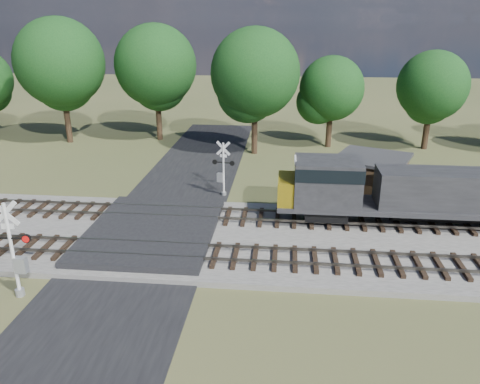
# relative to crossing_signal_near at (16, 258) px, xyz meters

# --- Properties ---
(ground) EXTENTS (160.00, 160.00, 0.00)m
(ground) POSITION_rel_crossing_signal_near_xyz_m (4.15, 5.94, -1.91)
(ground) COLOR #454F2A
(ground) RESTS_ON ground
(ballast_bed) EXTENTS (140.00, 10.00, 0.30)m
(ballast_bed) POSITION_rel_crossing_signal_near_xyz_m (14.15, 6.44, -1.76)
(ballast_bed) COLOR gray
(ballast_bed) RESTS_ON ground
(road) EXTENTS (7.00, 60.00, 0.08)m
(road) POSITION_rel_crossing_signal_near_xyz_m (4.15, 5.94, -1.87)
(road) COLOR black
(road) RESTS_ON ground
(crossing_panel) EXTENTS (7.00, 9.00, 0.62)m
(crossing_panel) POSITION_rel_crossing_signal_near_xyz_m (4.15, 6.44, -1.60)
(crossing_panel) COLOR #262628
(crossing_panel) RESTS_ON ground
(track_near) EXTENTS (140.00, 2.60, 0.33)m
(track_near) POSITION_rel_crossing_signal_near_xyz_m (7.27, 3.94, -1.50)
(track_near) COLOR black
(track_near) RESTS_ON ballast_bed
(track_far) EXTENTS (140.00, 2.60, 0.33)m
(track_far) POSITION_rel_crossing_signal_near_xyz_m (7.27, 8.94, -1.50)
(track_far) COLOR black
(track_far) RESTS_ON ballast_bed
(crossing_signal_near) EXTENTS (1.85, 0.40, 4.60)m
(crossing_signal_near) POSITION_rel_crossing_signal_near_xyz_m (0.00, 0.00, 0.00)
(crossing_signal_near) COLOR silver
(crossing_signal_near) RESTS_ON ground
(crossing_signal_far) EXTENTS (1.58, 0.39, 3.93)m
(crossing_signal_far) POSITION_rel_crossing_signal_near_xyz_m (7.24, 13.35, -0.28)
(crossing_signal_far) COLOR silver
(crossing_signal_far) RESTS_ON ground
(equipment_shed) EXTENTS (5.89, 5.89, 3.05)m
(equipment_shed) POSITION_rel_crossing_signal_near_xyz_m (17.28, 13.71, -0.37)
(equipment_shed) COLOR #4E3921
(equipment_shed) RESTS_ON ground
(treeline) EXTENTS (84.27, 12.16, 11.96)m
(treeline) POSITION_rel_crossing_signal_near_xyz_m (8.35, 27.40, 5.10)
(treeline) COLOR black
(treeline) RESTS_ON ground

